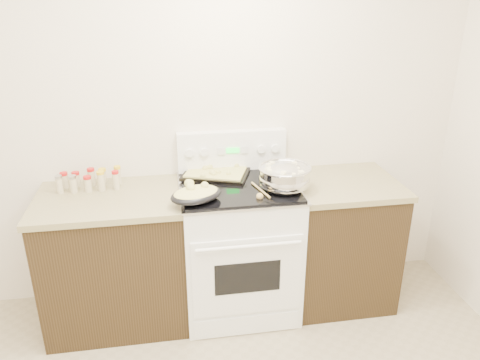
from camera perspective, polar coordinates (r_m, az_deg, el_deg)
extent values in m
cube|color=silver|center=(3.23, -7.40, 8.08)|extent=(4.00, 0.05, 2.70)
cube|color=black|center=(3.28, -14.82, -9.59)|extent=(0.90, 0.64, 0.88)
cube|color=brown|center=(3.07, -15.66, -2.28)|extent=(0.93, 0.67, 0.04)
cube|color=black|center=(3.47, 11.91, -7.44)|extent=(0.70, 0.64, 0.88)
cube|color=brown|center=(3.27, 12.54, -0.42)|extent=(0.73, 0.67, 0.04)
cube|color=white|center=(3.28, -0.15, -8.43)|extent=(0.76, 0.66, 0.92)
cube|color=white|center=(3.00, 0.92, -11.76)|extent=(0.70, 0.01, 0.55)
cube|color=black|center=(2.99, 0.94, -11.84)|extent=(0.42, 0.01, 0.22)
cylinder|color=white|center=(2.84, 1.09, -8.10)|extent=(0.65, 0.02, 0.02)
cube|color=white|center=(3.23, 0.87, -17.26)|extent=(0.70, 0.01, 0.14)
cube|color=silver|center=(3.06, -0.15, -0.93)|extent=(0.78, 0.68, 0.01)
cube|color=black|center=(3.06, -0.15, -0.72)|extent=(0.74, 0.64, 0.01)
cube|color=white|center=(3.28, -0.99, 3.62)|extent=(0.76, 0.07, 0.28)
cylinder|color=white|center=(3.20, -6.20, 3.29)|extent=(0.06, 0.02, 0.06)
cylinder|color=white|center=(3.21, -4.41, 3.40)|extent=(0.06, 0.02, 0.06)
cylinder|color=white|center=(3.26, 2.61, 3.78)|extent=(0.06, 0.02, 0.06)
cylinder|color=white|center=(3.29, 4.32, 3.86)|extent=(0.06, 0.02, 0.06)
cube|color=#19E533|center=(3.23, -0.88, 3.62)|extent=(0.09, 0.00, 0.04)
cube|color=silver|center=(3.22, -2.29, 3.53)|extent=(0.05, 0.00, 0.05)
cube|color=silver|center=(3.25, 0.52, 3.69)|extent=(0.05, 0.00, 0.05)
ellipsoid|color=silver|center=(2.99, 5.43, 0.12)|extent=(0.43, 0.43, 0.20)
cylinder|color=silver|center=(3.01, 5.39, -0.94)|extent=(0.18, 0.18, 0.01)
torus|color=silver|center=(2.96, 5.49, 1.53)|extent=(0.34, 0.34, 0.02)
cylinder|color=silver|center=(2.98, 5.45, 0.50)|extent=(0.32, 0.32, 0.11)
cylinder|color=brown|center=(2.97, 5.48, 1.31)|extent=(0.30, 0.30, 0.00)
cube|color=#F6EEB6|center=(2.90, 3.60, 1.02)|extent=(0.03, 0.03, 0.03)
cube|color=#F6EEB6|center=(2.92, 5.92, 1.03)|extent=(0.03, 0.03, 0.02)
cube|color=#F6EEB6|center=(3.00, 6.34, 1.67)|extent=(0.03, 0.03, 0.03)
cube|color=#F6EEB6|center=(2.93, 3.40, 1.24)|extent=(0.04, 0.04, 0.02)
cube|color=#F6EEB6|center=(2.88, 5.36, 0.82)|extent=(0.04, 0.04, 0.03)
cube|color=#F6EEB6|center=(3.01, 5.76, 1.72)|extent=(0.03, 0.03, 0.02)
cube|color=#F6EEB6|center=(2.87, 6.57, 0.63)|extent=(0.03, 0.03, 0.02)
cube|color=#F6EEB6|center=(2.96, 7.00, 1.30)|extent=(0.03, 0.03, 0.03)
cube|color=#F6EEB6|center=(2.90, 7.45, 0.85)|extent=(0.03, 0.03, 0.03)
cube|color=#F6EEB6|center=(3.05, 6.66, 1.96)|extent=(0.03, 0.03, 0.03)
cube|color=#F6EEB6|center=(2.96, 3.66, 1.41)|extent=(0.02, 0.02, 0.02)
cube|color=#F6EEB6|center=(3.00, 3.49, 1.76)|extent=(0.04, 0.04, 0.02)
cube|color=#F6EEB6|center=(2.86, 5.27, 0.66)|extent=(0.03, 0.03, 0.02)
cube|color=#F6EEB6|center=(3.04, 3.90, 2.01)|extent=(0.04, 0.04, 0.03)
ellipsoid|color=black|center=(2.83, -5.39, -1.82)|extent=(0.39, 0.34, 0.08)
ellipsoid|color=#D6CE72|center=(2.82, -5.40, -1.60)|extent=(0.35, 0.30, 0.06)
sphere|color=#D6CE72|center=(2.84, -4.32, -0.68)|extent=(0.05, 0.05, 0.05)
sphere|color=#D6CE72|center=(2.87, -6.34, -0.49)|extent=(0.04, 0.04, 0.04)
sphere|color=#D6CE72|center=(2.87, -6.06, -0.39)|extent=(0.05, 0.05, 0.05)
sphere|color=#D6CE72|center=(2.81, -5.96, -1.03)|extent=(0.05, 0.05, 0.05)
sphere|color=#D6CE72|center=(2.86, -6.18, -0.61)|extent=(0.04, 0.04, 0.04)
sphere|color=#D6CE72|center=(2.87, -6.31, -0.39)|extent=(0.05, 0.05, 0.05)
sphere|color=#D6CE72|center=(2.83, -6.07, -0.81)|extent=(0.05, 0.05, 0.05)
sphere|color=#D6CE72|center=(2.81, -6.17, -0.98)|extent=(0.04, 0.04, 0.04)
cube|color=black|center=(3.21, -2.97, 0.74)|extent=(0.51, 0.43, 0.02)
cube|color=#D6CE72|center=(3.21, -2.98, 0.93)|extent=(0.45, 0.38, 0.02)
sphere|color=#D6CE72|center=(3.17, -3.39, 0.85)|extent=(0.05, 0.05, 0.05)
sphere|color=#D6CE72|center=(3.26, -3.96, 1.53)|extent=(0.03, 0.03, 0.03)
sphere|color=#D6CE72|center=(3.28, -3.77, 1.67)|extent=(0.04, 0.04, 0.04)
sphere|color=#D6CE72|center=(3.18, -2.72, 0.96)|extent=(0.04, 0.04, 0.04)
sphere|color=#D6CE72|center=(3.15, -3.22, 0.71)|extent=(0.03, 0.03, 0.03)
sphere|color=#D6CE72|center=(3.29, -0.43, 1.81)|extent=(0.04, 0.04, 0.04)
sphere|color=#D6CE72|center=(3.25, -4.28, 1.44)|extent=(0.04, 0.04, 0.04)
sphere|color=#D6CE72|center=(3.15, -1.41, 0.79)|extent=(0.03, 0.03, 0.03)
sphere|color=#D6CE72|center=(3.26, -3.67, 1.58)|extent=(0.04, 0.04, 0.04)
sphere|color=#D6CE72|center=(3.12, -4.53, 0.48)|extent=(0.04, 0.04, 0.04)
cylinder|color=tan|center=(2.97, 2.51, -1.20)|extent=(0.08, 0.25, 0.01)
sphere|color=tan|center=(2.87, 2.42, -2.01)|extent=(0.04, 0.04, 0.04)
sphere|color=#94CBDD|center=(2.98, 6.56, -0.76)|extent=(0.08, 0.08, 0.08)
cylinder|color=#94CBDD|center=(3.08, 6.75, 0.44)|extent=(0.10, 0.24, 0.07)
cylinder|color=#BFB28C|center=(3.27, -20.60, -0.16)|extent=(0.05, 0.05, 0.09)
cylinder|color=#B21414|center=(3.25, -20.72, 0.71)|extent=(0.05, 0.05, 0.02)
cylinder|color=#BFB28C|center=(3.26, -19.32, -0.08)|extent=(0.05, 0.05, 0.09)
cylinder|color=#B21414|center=(3.24, -19.43, 0.78)|extent=(0.05, 0.05, 0.02)
cylinder|color=#BFB28C|center=(3.24, -17.63, 0.19)|extent=(0.05, 0.05, 0.11)
cylinder|color=#B21414|center=(3.22, -17.76, 1.20)|extent=(0.05, 0.05, 0.02)
cylinder|color=#BFB28C|center=(3.24, -16.35, 0.24)|extent=(0.05, 0.05, 0.10)
cylinder|color=gold|center=(3.22, -16.47, 1.20)|extent=(0.05, 0.05, 0.02)
cylinder|color=#BFB28C|center=(3.22, -14.65, 0.44)|extent=(0.04, 0.04, 0.11)
cylinder|color=gold|center=(3.20, -14.76, 1.50)|extent=(0.04, 0.04, 0.02)
cylinder|color=#BFB28C|center=(3.19, -21.13, -0.66)|extent=(0.04, 0.04, 0.10)
cylinder|color=#B2B2B7|center=(3.17, -21.28, 0.35)|extent=(0.04, 0.04, 0.02)
cylinder|color=#BFB28C|center=(3.17, -19.65, -0.62)|extent=(0.05, 0.05, 0.10)
cylinder|color=#B2B2B7|center=(3.15, -19.78, 0.35)|extent=(0.05, 0.05, 0.02)
cylinder|color=#BFB28C|center=(3.16, -18.03, -0.60)|extent=(0.05, 0.05, 0.09)
cylinder|color=#B21414|center=(3.14, -18.15, 0.29)|extent=(0.05, 0.05, 0.02)
cylinder|color=#BFB28C|center=(3.14, -16.55, -0.27)|extent=(0.05, 0.05, 0.11)
cylinder|color=gold|center=(3.12, -16.68, 0.86)|extent=(0.05, 0.05, 0.02)
cylinder|color=#BFB28C|center=(3.14, -14.87, -0.16)|extent=(0.04, 0.04, 0.11)
cylinder|color=#B21414|center=(3.12, -14.99, 0.92)|extent=(0.04, 0.04, 0.02)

